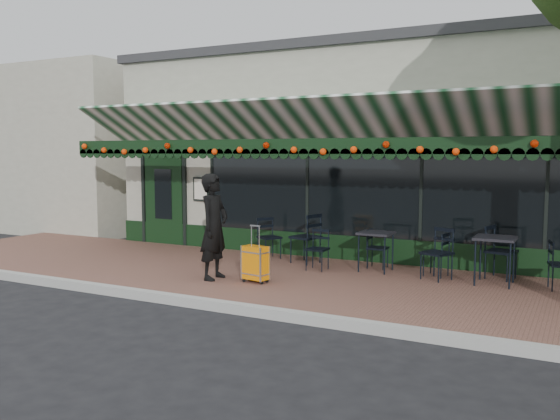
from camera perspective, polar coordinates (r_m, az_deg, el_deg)
The scene contains 16 objects.
ground at distance 8.77m, azimuth -2.44°, elevation -9.99°, with size 80.00×80.00×0.00m, color black.
sidewalk at distance 10.48m, azimuth 3.06°, elevation -6.97°, with size 18.00×4.00×0.15m, color brown.
curb at distance 8.68m, azimuth -2.71°, elevation -9.63°, with size 18.00×0.16×0.15m, color #9E9E99.
restaurant_building at distance 15.73m, azimuth 11.99°, elevation 5.19°, with size 12.00×9.60×4.50m.
neighbor_building_left at distance 23.05m, azimuth -20.94°, elevation 5.36°, with size 12.00×8.00×4.80m, color #ACA997.
woman at distance 10.31m, azimuth -6.37°, elevation -1.61°, with size 0.67×0.44×1.83m, color black.
suitcase at distance 10.07m, azimuth -2.38°, elevation -5.16°, with size 0.46×0.31×0.97m.
cafe_table_a at distance 10.49m, azimuth 20.01°, elevation -2.88°, with size 0.65×0.65×0.80m.
cafe_table_b at distance 11.11m, azimuth 9.23°, elevation -2.48°, with size 0.59×0.59×0.73m.
chair_a_left at distance 10.91m, azimuth 14.79°, elevation -4.11°, with size 0.40×0.40×0.80m, color black, non-canonical shape.
chair_a_right at distance 11.01m, azimuth 20.50°, elevation -3.82°, with size 0.47×0.47×0.94m, color black, non-canonical shape.
chair_a_front at distance 10.61m, azimuth 14.84°, elevation -4.08°, with size 0.45×0.45×0.91m, color black, non-canonical shape.
chair_b_left at distance 11.80m, azimuth 2.47°, elevation -2.68°, with size 0.51×0.51×1.01m, color black, non-canonical shape.
chair_b_right at distance 11.43m, azimuth 9.38°, elevation -3.67°, with size 0.38×0.38×0.75m, color black, non-canonical shape.
chair_b_front at distance 11.11m, azimuth 3.61°, elevation -3.83°, with size 0.39×0.39×0.77m, color black, non-canonical shape.
chair_solo at distance 12.32m, azimuth -1.04°, elevation -2.69°, with size 0.43×0.43×0.85m, color black, non-canonical shape.
Camera 1 is at (4.22, -7.31, 2.36)m, focal length 38.00 mm.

